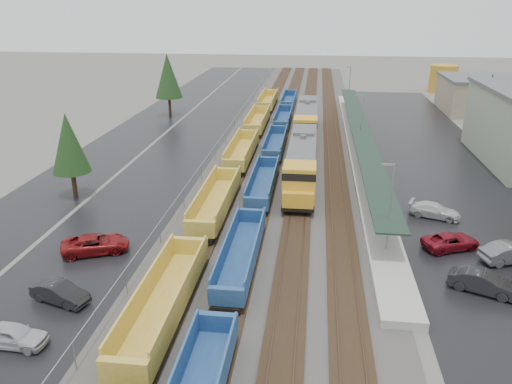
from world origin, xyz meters
The scene contains 23 objects.
ballast_strip centered at (0.00, 60.00, 0.04)m, with size 20.00×160.00×0.08m, color #302D2B.
trackbed centered at (0.00, 60.00, 0.16)m, with size 14.60×160.00×0.22m.
west_parking_lot centered at (-15.00, 60.00, 0.01)m, with size 10.00×160.00×0.02m, color black.
west_road centered at (-25.00, 60.00, 0.01)m, with size 9.00×160.00×0.02m, color black.
east_commuter_lot centered at (19.00, 50.00, 0.01)m, with size 16.00×100.00×0.02m, color black.
station_platform centered at (9.50, 50.01, 0.73)m, with size 3.00×80.00×8.00m.
chainlink_fence centered at (-9.50, 58.44, 1.61)m, with size 0.08×160.04×2.02m.
distant_hills centered at (44.79, 210.68, 0.00)m, with size 301.00×140.00×25.20m.
tree_west_near centered at (-22.00, 30.00, 5.82)m, with size 3.96×3.96×9.00m.
tree_west_far centered at (-23.00, 70.00, 7.12)m, with size 4.84×4.84×11.00m.
tree_east centered at (28.00, 58.00, 6.47)m, with size 4.40×4.40×10.00m.
locomotive_lead centered at (2.00, 36.58, 2.56)m, with size 3.25×21.40×4.84m.
locomotive_trail centered at (2.00, 57.58, 2.56)m, with size 3.25×21.40×4.84m.
well_string_yellow centered at (-6.00, 35.82, 1.21)m, with size 2.78×102.28×2.47m.
well_string_blue centered at (-2.00, 33.03, 1.11)m, with size 2.47×110.49×2.19m.
storage_tank centered at (31.68, 101.70, 3.02)m, with size 6.05×6.05×6.05m, color #B48924.
parked_car_west_a centered at (-14.30, 5.74, 0.71)m, with size 4.19×1.69×1.43m, color #B8B8BD.
parked_car_west_b centered at (-13.77, 10.56, 0.71)m, with size 4.32×1.51×1.42m, color black.
parked_car_west_c centered at (-14.37, 17.84, 0.76)m, with size 5.47×2.52×1.52m, color maroon.
parked_car_east_a centered at (15.78, 15.39, 0.79)m, with size 4.79×1.67×1.58m, color black.
parked_car_east_b centered at (15.10, 22.07, 0.68)m, with size 4.87×2.25×1.35m, color maroon.
parked_car_east_c centered at (15.13, 28.68, 0.70)m, with size 4.80×1.95×1.39m, color beige.
parked_car_east_e centered at (19.26, 20.26, 0.81)m, with size 4.89×1.71×1.61m, color #55575A.
Camera 1 is at (3.31, -17.32, 19.66)m, focal length 35.00 mm.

